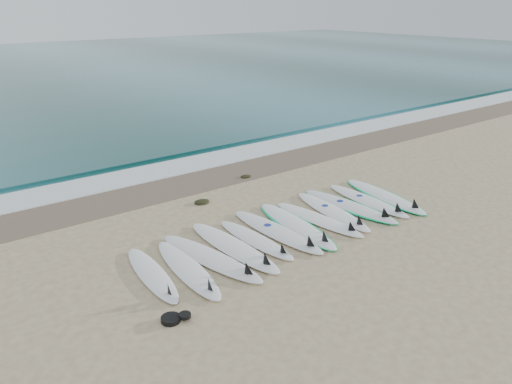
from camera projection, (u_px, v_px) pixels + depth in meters
ground at (289, 231)px, 11.08m from camera, size 120.00×120.00×0.00m
wet_sand_band at (194, 181)px, 14.12m from camera, size 120.00×1.80×0.01m
foam_band at (171, 169)px, 15.15m from camera, size 120.00×1.40×0.04m
wave_crest at (149, 156)px, 16.25m from camera, size 120.00×1.00×0.10m
surfboard_0 at (153, 275)px, 9.20m from camera, size 0.74×2.38×0.30m
surfboard_1 at (189, 269)px, 9.37m from camera, size 0.81×2.66×0.33m
surfboard_2 at (213, 258)px, 9.77m from camera, size 1.05×2.89×0.36m
surfboard_3 at (235, 247)px, 10.20m from camera, size 0.69×2.91×0.37m
surfboard_4 at (257, 240)px, 10.54m from camera, size 0.56×2.41×0.31m
surfboard_5 at (278, 232)px, 10.89m from camera, size 0.69×2.87×0.36m
surfboard_6 at (297, 226)px, 11.22m from camera, size 1.07×2.96×0.37m
surfboard_7 at (320, 220)px, 11.51m from camera, size 0.74×2.65×0.33m
surfboard_8 at (334, 212)px, 11.94m from camera, size 0.96×2.79×0.35m
surfboard_9 at (350, 206)px, 12.27m from camera, size 0.87×2.92×0.37m
surfboard_10 at (369, 201)px, 12.59m from camera, size 0.73×2.73×0.35m
surfboard_11 at (385, 196)px, 12.90m from camera, size 1.12×2.96×0.37m
seaweed_near at (202, 202)px, 12.59m from camera, size 0.41×0.32×0.08m
seaweed_far at (246, 176)px, 14.44m from camera, size 0.33×0.25×0.06m
leash_coil at (174, 318)px, 7.95m from camera, size 0.46×0.36×0.11m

